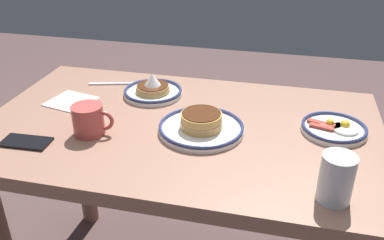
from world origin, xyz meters
The scene contains 9 objects.
dining_table centered at (0.00, 0.00, 0.63)m, with size 1.28×0.78×0.75m.
plate_near_main centered at (-0.48, -0.06, 0.77)m, with size 0.20×0.20×0.04m.
plate_center_pancakes centered at (0.15, -0.19, 0.77)m, with size 0.22×0.22×0.09m.
plate_far_companion centered at (-0.08, 0.03, 0.77)m, with size 0.27×0.27×0.06m.
coffee_mug centered at (0.25, 0.12, 0.80)m, with size 0.13×0.10×0.09m.
drinking_glass centered at (-0.46, 0.28, 0.81)m, with size 0.08×0.08×0.12m.
cell_phone centered at (0.41, 0.22, 0.76)m, with size 0.14×0.07×0.01m, color black.
paper_napkin centered at (0.42, -0.07, 0.75)m, with size 0.15×0.14×0.00m, color white.
fork_near centered at (0.33, -0.25, 0.76)m, with size 0.20×0.07×0.01m.
Camera 1 is at (-0.31, 1.13, 1.40)m, focal length 38.90 mm.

